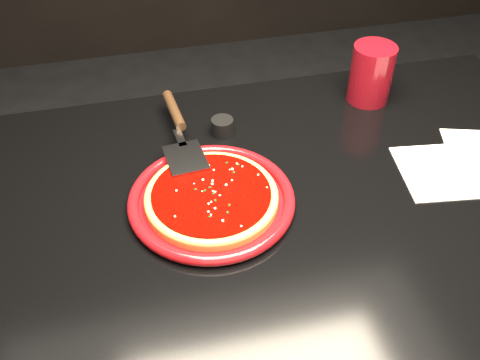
# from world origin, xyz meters

# --- Properties ---
(table) EXTENTS (1.20, 0.80, 0.75)m
(table) POSITION_xyz_m (0.00, 0.00, 0.38)
(table) COLOR black
(table) RESTS_ON floor
(plate) EXTENTS (0.39, 0.39, 0.02)m
(plate) POSITION_xyz_m (-0.16, 0.02, 0.76)
(plate) COLOR maroon
(plate) RESTS_ON table
(pizza_crust) EXTENTS (0.32, 0.32, 0.01)m
(pizza_crust) POSITION_xyz_m (-0.16, 0.02, 0.76)
(pizza_crust) COLOR olive
(pizza_crust) RESTS_ON plate
(pizza_crust_rim) EXTENTS (0.32, 0.32, 0.02)m
(pizza_crust_rim) POSITION_xyz_m (-0.16, 0.02, 0.77)
(pizza_crust_rim) COLOR olive
(pizza_crust_rim) RESTS_ON plate
(pizza_sauce) EXTENTS (0.28, 0.28, 0.01)m
(pizza_sauce) POSITION_xyz_m (-0.16, 0.02, 0.78)
(pizza_sauce) COLOR #610300
(pizza_sauce) RESTS_ON plate
(parmesan_dusting) EXTENTS (0.21, 0.21, 0.01)m
(parmesan_dusting) POSITION_xyz_m (-0.16, 0.02, 0.78)
(parmesan_dusting) COLOR beige
(parmesan_dusting) RESTS_ON plate
(basil_flecks) EXTENTS (0.19, 0.19, 0.00)m
(basil_flecks) POSITION_xyz_m (-0.16, 0.02, 0.78)
(basil_flecks) COLOR black
(basil_flecks) RESTS_ON plate
(pizza_server) EXTENTS (0.12, 0.32, 0.02)m
(pizza_server) POSITION_xyz_m (-0.19, 0.20, 0.79)
(pizza_server) COLOR #B5B8BC
(pizza_server) RESTS_ON plate
(cup) EXTENTS (0.12, 0.12, 0.13)m
(cup) POSITION_xyz_m (0.25, 0.27, 0.82)
(cup) COLOR maroon
(cup) RESTS_ON table
(napkin_a) EXTENTS (0.18, 0.18, 0.00)m
(napkin_a) POSITION_xyz_m (0.29, 0.00, 0.75)
(napkin_a) COLOR white
(napkin_a) RESTS_ON table
(ramekin) EXTENTS (0.05, 0.05, 0.04)m
(ramekin) POSITION_xyz_m (-0.10, 0.22, 0.77)
(ramekin) COLOR black
(ramekin) RESTS_ON table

